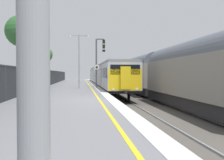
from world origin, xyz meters
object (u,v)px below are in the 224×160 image
at_px(platform_lamp_mid, 79,57).
at_px(background_tree_left, 44,55).
at_px(signal_gantry, 99,57).
at_px(speed_limit_sign, 97,73).
at_px(commuter_train_at_platform, 103,75).
at_px(freight_train_adjacent_track, 140,73).
at_px(background_tree_centre, 23,32).

relative_size(platform_lamp_mid, background_tree_left, 0.82).
distance_m(signal_gantry, background_tree_left, 22.52).
xyz_separation_m(speed_limit_sign, background_tree_left, (-8.71, 22.88, 3.43)).
bearing_deg(speed_limit_sign, commuter_train_at_platform, 81.91).
bearing_deg(freight_train_adjacent_track, speed_limit_sign, -138.03).
height_order(platform_lamp_mid, background_tree_centre, background_tree_centre).
relative_size(freight_train_adjacent_track, background_tree_left, 6.97).
height_order(commuter_train_at_platform, background_tree_left, background_tree_left).
bearing_deg(background_tree_left, platform_lamp_mid, -73.57).
bearing_deg(commuter_train_at_platform, signal_gantry, -97.96).
bearing_deg(freight_train_adjacent_track, background_tree_centre, -172.98).
xyz_separation_m(freight_train_adjacent_track, speed_limit_sign, (-5.85, -5.26, 0.04)).
relative_size(freight_train_adjacent_track, signal_gantry, 8.44).
bearing_deg(commuter_train_at_platform, background_tree_centre, -136.92).
bearing_deg(platform_lamp_mid, speed_limit_sign, 14.36).
bearing_deg(signal_gantry, platform_lamp_mid, -127.94).
distance_m(commuter_train_at_platform, freight_train_adjacent_track, 8.70).
xyz_separation_m(background_tree_left, background_tree_centre, (0.44, -19.36, 1.23)).
height_order(signal_gantry, speed_limit_sign, signal_gantry).
distance_m(speed_limit_sign, platform_lamp_mid, 2.51).
height_order(freight_train_adjacent_track, background_tree_left, background_tree_left).
distance_m(freight_train_adjacent_track, background_tree_centre, 14.98).
height_order(commuter_train_at_platform, background_tree_centre, background_tree_centre).
bearing_deg(commuter_train_at_platform, speed_limit_sign, -98.09).
bearing_deg(signal_gantry, commuter_train_at_platform, 82.04).
distance_m(signal_gantry, platform_lamp_mid, 3.55).
distance_m(platform_lamp_mid, background_tree_centre, 8.15).
relative_size(signal_gantry, background_tree_centre, 0.67).
xyz_separation_m(platform_lamp_mid, background_tree_centre, (-6.45, 3.99, 3.00)).
distance_m(platform_lamp_mid, background_tree_left, 24.41).
height_order(commuter_train_at_platform, speed_limit_sign, commuter_train_at_platform).
bearing_deg(background_tree_left, commuter_train_at_platform, -43.15).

